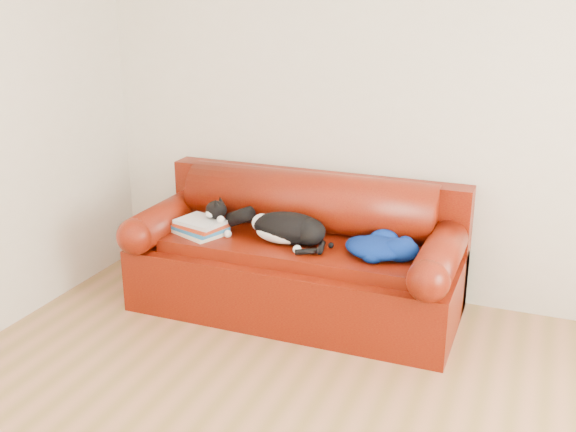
# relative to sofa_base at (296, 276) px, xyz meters

# --- Properties ---
(room_shell) EXTENTS (4.52, 4.02, 2.61)m
(room_shell) POSITION_rel_sofa_base_xyz_m (0.77, -1.48, 1.43)
(room_shell) COLOR beige
(room_shell) RESTS_ON ground
(sofa_base) EXTENTS (2.10, 0.90, 0.50)m
(sofa_base) POSITION_rel_sofa_base_xyz_m (0.00, 0.00, 0.00)
(sofa_base) COLOR #400202
(sofa_base) RESTS_ON ground
(sofa_back) EXTENTS (2.10, 1.01, 0.88)m
(sofa_back) POSITION_rel_sofa_base_xyz_m (-0.00, 0.24, 0.30)
(sofa_back) COLOR #400202
(sofa_back) RESTS_ON ground
(book_stack) EXTENTS (0.40, 0.36, 0.10)m
(book_stack) POSITION_rel_sofa_base_xyz_m (-0.62, -0.14, 0.31)
(book_stack) COLOR beige
(book_stack) RESTS_ON sofa_base
(cat) EXTENTS (0.67, 0.36, 0.25)m
(cat) POSITION_rel_sofa_base_xyz_m (-0.03, -0.09, 0.36)
(cat) COLOR black
(cat) RESTS_ON sofa_base
(blanket) EXTENTS (0.52, 0.42, 0.14)m
(blanket) POSITION_rel_sofa_base_xyz_m (0.58, -0.08, 0.32)
(blanket) COLOR #02134C
(blanket) RESTS_ON sofa_base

